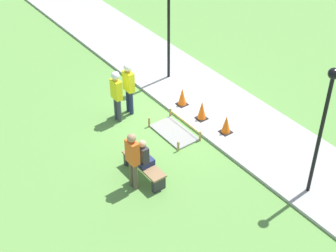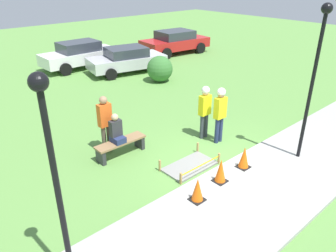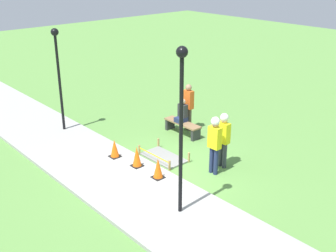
% 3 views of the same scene
% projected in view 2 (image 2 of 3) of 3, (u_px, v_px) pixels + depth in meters
% --- Properties ---
extents(ground_plane, '(60.00, 60.00, 0.00)m').
position_uv_depth(ground_plane, '(224.00, 165.00, 9.54)').
color(ground_plane, '#5B8E42').
extents(sidewalk, '(28.00, 2.85, 0.10)m').
position_uv_depth(sidewalk, '(267.00, 186.00, 8.56)').
color(sidewalk, '#9E9E99').
rests_on(sidewalk, ground_plane).
extents(wet_concrete_patch, '(1.59, 0.90, 0.35)m').
position_uv_depth(wet_concrete_patch, '(190.00, 166.00, 9.44)').
color(wet_concrete_patch, gray).
rests_on(wet_concrete_patch, ground_plane).
extents(traffic_cone_near_patch, '(0.34, 0.34, 0.62)m').
position_uv_depth(traffic_cone_near_patch, '(197.00, 190.00, 7.82)').
color(traffic_cone_near_patch, black).
rests_on(traffic_cone_near_patch, sidewalk).
extents(traffic_cone_far_patch, '(0.34, 0.34, 0.66)m').
position_uv_depth(traffic_cone_far_patch, '(221.00, 171.00, 8.52)').
color(traffic_cone_far_patch, black).
rests_on(traffic_cone_far_patch, sidewalk).
extents(traffic_cone_sidewalk_edge, '(0.34, 0.34, 0.64)m').
position_uv_depth(traffic_cone_sidewalk_edge, '(244.00, 157.00, 9.14)').
color(traffic_cone_sidewalk_edge, black).
rests_on(traffic_cone_sidewalk_edge, sidewalk).
extents(park_bench, '(1.62, 0.44, 0.49)m').
position_uv_depth(park_bench, '(121.00, 145.00, 9.94)').
color(park_bench, '#2D2D33').
rests_on(park_bench, ground_plane).
extents(person_seated_on_bench, '(0.36, 0.44, 0.89)m').
position_uv_depth(person_seated_on_bench, '(116.00, 131.00, 9.70)').
color(person_seated_on_bench, navy).
rests_on(person_seated_on_bench, park_bench).
extents(worker_supervisor, '(0.40, 0.26, 1.82)m').
position_uv_depth(worker_supervisor, '(205.00, 107.00, 10.69)').
color(worker_supervisor, '#383D47').
rests_on(worker_supervisor, ground_plane).
extents(worker_assistant, '(0.40, 0.27, 1.88)m').
position_uv_depth(worker_assistant, '(220.00, 110.00, 10.37)').
color(worker_assistant, navy).
rests_on(worker_assistant, ground_plane).
extents(bystander_in_orange_shirt, '(0.40, 0.24, 1.84)m').
position_uv_depth(bystander_in_orange_shirt, '(105.00, 121.00, 9.83)').
color(bystander_in_orange_shirt, brown).
rests_on(bystander_in_orange_shirt, ground_plane).
extents(lamppost_near, '(0.28, 0.28, 4.34)m').
position_uv_depth(lamppost_near, '(316.00, 64.00, 8.63)').
color(lamppost_near, black).
rests_on(lamppost_near, sidewalk).
extents(lamppost_far, '(0.28, 0.28, 3.85)m').
position_uv_depth(lamppost_far, '(52.00, 159.00, 4.84)').
color(lamppost_far, black).
rests_on(lamppost_far, sidewalk).
extents(parked_car_white, '(4.36, 1.95, 1.51)m').
position_uv_depth(parked_car_white, '(80.00, 54.00, 18.78)').
color(parked_car_white, white).
rests_on(parked_car_white, ground_plane).
extents(parked_car_red, '(4.77, 2.58, 1.52)m').
position_uv_depth(parked_car_red, '(175.00, 41.00, 22.10)').
color(parked_car_red, red).
rests_on(parked_car_red, ground_plane).
extents(parked_car_silver, '(4.45, 2.68, 1.38)m').
position_uv_depth(parked_car_silver, '(127.00, 59.00, 17.98)').
color(parked_car_silver, '#BCBCC1').
rests_on(parked_car_silver, ground_plane).
extents(shrub_rounded_near, '(1.30, 1.30, 1.30)m').
position_uv_depth(shrub_rounded_near, '(160.00, 69.00, 16.49)').
color(shrub_rounded_near, '#387033').
rests_on(shrub_rounded_near, ground_plane).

